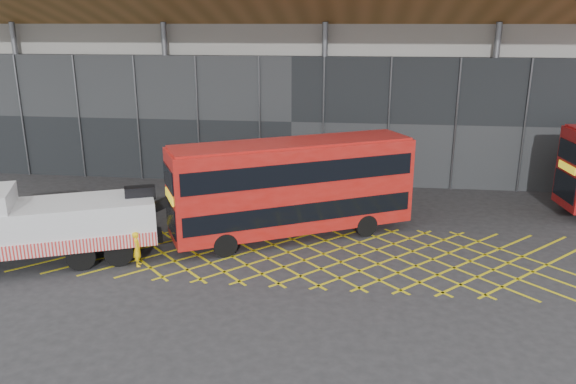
# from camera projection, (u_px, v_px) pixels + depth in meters

# --- Properties ---
(ground_plane) EXTENTS (120.00, 120.00, 0.00)m
(ground_plane) POSITION_uv_depth(u_px,v_px,m) (219.00, 249.00, 25.79)
(ground_plane) COLOR #28282B
(road_markings) EXTENTS (26.36, 7.16, 0.01)m
(road_markings) POSITION_uv_depth(u_px,v_px,m) (324.00, 254.00, 25.22)
(road_markings) COLOR yellow
(road_markings) RESTS_ON ground_plane
(construction_building) EXTENTS (55.00, 23.97, 18.00)m
(construction_building) POSITION_uv_depth(u_px,v_px,m) (302.00, 37.00, 40.41)
(construction_building) COLOR gray
(construction_building) RESTS_ON ground_plane
(recovery_truck) EXTENTS (11.51, 6.54, 4.14)m
(recovery_truck) POSITION_uv_depth(u_px,v_px,m) (24.00, 223.00, 23.57)
(recovery_truck) COLOR black
(recovery_truck) RESTS_ON ground_plane
(bus_towed) EXTENTS (11.46, 7.73, 4.71)m
(bus_towed) POSITION_uv_depth(u_px,v_px,m) (292.00, 185.00, 26.52)
(bus_towed) COLOR #AD140F
(bus_towed) RESTS_ON ground_plane
(worker) EXTENTS (0.50, 0.63, 1.53)m
(worker) POSITION_uv_depth(u_px,v_px,m) (137.00, 249.00, 23.83)
(worker) COLOR yellow
(worker) RESTS_ON ground_plane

